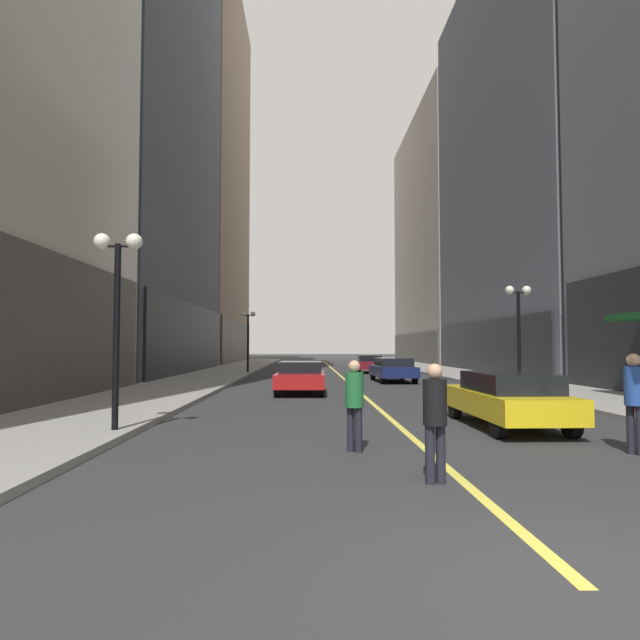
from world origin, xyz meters
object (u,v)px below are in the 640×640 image
Objects in this scene: car_red at (301,376)px; street_lamp_left_far at (248,328)px; car_navy at (393,369)px; pedestrian_in_green_parka at (354,398)px; pedestrian_in_blue_hoodie at (634,395)px; street_lamp_right_mid at (519,314)px; car_yellow at (507,397)px; street_lamp_left_near at (117,287)px; pedestrian_in_black_coat at (435,413)px; fire_hydrant_right at (640,403)px; car_maroon at (369,363)px.

car_red is 0.97× the size of street_lamp_left_far.
car_navy is 2.80× the size of pedestrian_in_green_parka.
street_lamp_left_far is at bearing 109.40° from pedestrian_in_blue_hoodie.
street_lamp_right_mid is at bearing -52.24° from street_lamp_left_far.
street_lamp_left_near is at bearing -173.03° from car_yellow.
pedestrian_in_blue_hoodie is at bearing -71.26° from car_yellow.
pedestrian_in_green_parka reaches higher than car_navy.
car_yellow is 27.03m from street_lamp_left_far.
car_navy is 2.78× the size of pedestrian_in_black_coat.
street_lamp_left_near is (-5.03, 1.79, 2.27)m from pedestrian_in_green_parka.
car_yellow is 3.48m from pedestrian_in_blue_hoodie.
street_lamp_left_near is 13.90m from fire_hydrant_right.
pedestrian_in_green_parka reaches higher than fire_hydrant_right.
street_lamp_left_far reaches higher than car_yellow.
pedestrian_in_green_parka is (-3.86, -19.58, 0.26)m from car_navy.
pedestrian_in_black_coat is 4.55m from pedestrian_in_blue_hoodie.
pedestrian_in_blue_hoodie reaches higher than car_red.
street_lamp_left_far is at bearing 103.79° from car_red.
car_navy is 1.07× the size of street_lamp_left_far.
street_lamp_left_far is 5.54× the size of fire_hydrant_right.
street_lamp_left_far is at bearing 119.37° from fire_hydrant_right.
fire_hydrant_right is (9.40, -7.74, -0.32)m from car_red.
car_maroon is at bearing 82.84° from pedestrian_in_green_parka.
car_red is 2.52× the size of pedestrian_in_black_coat.
car_red is 8.78m from car_navy.
car_maroon is 0.97× the size of street_lamp_left_near.
car_navy reaches higher than fire_hydrant_right.
pedestrian_in_black_coat is at bearing -34.70° from street_lamp_left_near.
car_maroon is 18.70m from street_lamp_right_mid.
street_lamp_left_far reaches higher than car_maroon.
car_navy is at bearing 78.85° from pedestrian_in_green_parka.
car_navy is 5.91× the size of fire_hydrant_right.
car_yellow is 6.04m from pedestrian_in_black_coat.
pedestrian_in_blue_hoodie is (1.30, -30.20, 0.35)m from car_maroon.
street_lamp_left_far is (-10.08, 28.64, 2.19)m from pedestrian_in_blue_hoodie.
street_lamp_right_mid is at bearing 37.82° from street_lamp_left_near.
street_lamp_right_mid is (2.72, 12.11, 2.19)m from pedestrian_in_blue_hoodie.
car_navy is at bearing 93.41° from pedestrian_in_blue_hoodie.
car_yellow is 1.04× the size of street_lamp_left_near.
car_yellow is 1.07× the size of car_maroon.
car_red is at bearing -124.66° from car_navy.
car_navy is at bearing 116.43° from street_lamp_right_mid.
car_red is 0.97× the size of street_lamp_right_mid.
pedestrian_in_black_coat reaches higher than car_yellow.
pedestrian_in_black_coat reaches higher than car_maroon.
car_navy is at bearing 55.34° from car_red.
street_lamp_left_near is at bearing -142.18° from street_lamp_right_mid.
pedestrian_in_blue_hoodie is at bearing -12.18° from street_lamp_left_near.
car_red is at bearing -76.21° from street_lamp_left_far.
car_red is at bearing -105.63° from car_maroon.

